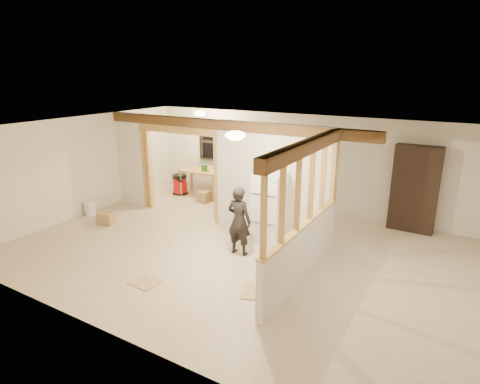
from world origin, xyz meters
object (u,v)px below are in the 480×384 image
Objects in this scene: shop_vac at (180,184)px; work_table at (202,183)px; bookshelf at (415,189)px; woman at (239,221)px; refrigerator at (269,207)px.

work_table is at bearing 11.47° from shop_vac.
shop_vac is 0.31× the size of bookshelf.
bookshelf is at bearing -132.26° from woman.
shop_vac is (-0.72, -0.15, -0.10)m from work_table.
bookshelf is (5.69, 0.33, 0.59)m from work_table.
work_table reaches higher than shop_vac.
bookshelf is at bearing 4.27° from shop_vac.
work_table is 5.73m from bookshelf.
woman is 2.32× the size of shop_vac.
work_table is at bearing -44.03° from woman.
woman is at bearing -45.70° from work_table.
shop_vac is (-3.63, 2.63, -0.40)m from woman.
shop_vac is at bearing -175.73° from bookshelf.
bookshelf is (2.78, 3.11, 0.29)m from woman.
shop_vac is at bearing 156.11° from refrigerator.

